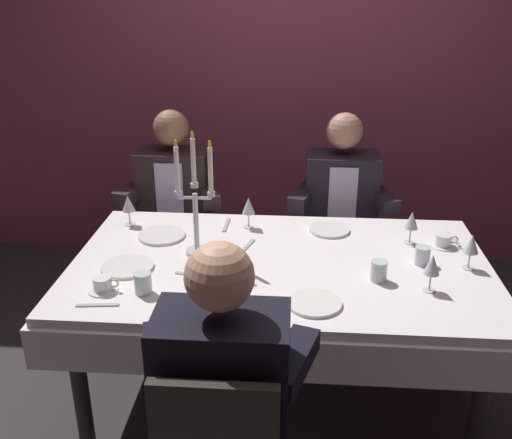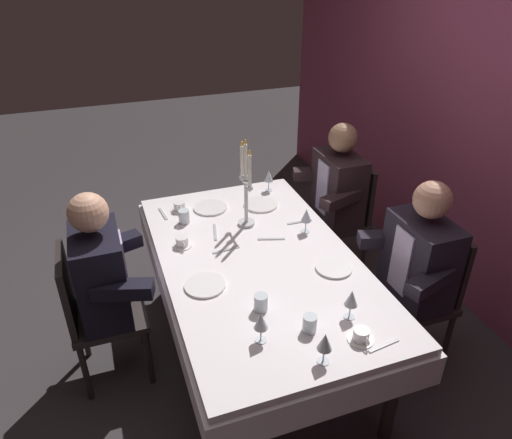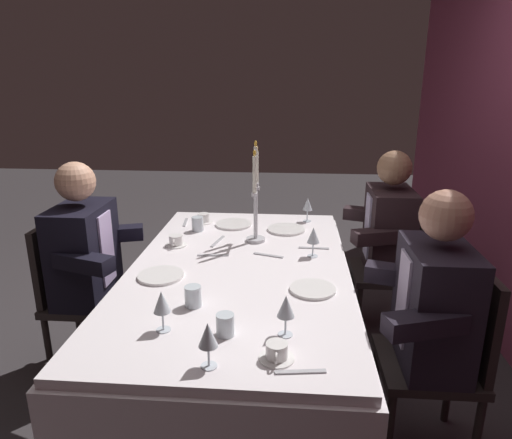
# 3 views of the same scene
# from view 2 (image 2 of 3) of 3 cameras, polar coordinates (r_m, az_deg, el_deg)

# --- Properties ---
(ground_plane) EXTENTS (12.00, 12.00, 0.00)m
(ground_plane) POSITION_cam_2_polar(r_m,az_deg,el_deg) (3.26, 0.27, -15.39)
(ground_plane) COLOR #363133
(back_wall) EXTENTS (6.00, 0.12, 2.70)m
(back_wall) POSITION_cam_2_polar(r_m,az_deg,el_deg) (3.39, 28.22, 9.85)
(back_wall) COLOR #8F3C58
(back_wall) RESTS_ON ground_plane
(dining_table) EXTENTS (1.94, 1.14, 0.74)m
(dining_table) POSITION_cam_2_polar(r_m,az_deg,el_deg) (2.85, 0.30, -6.64)
(dining_table) COLOR white
(dining_table) RESTS_ON ground_plane
(candelabra) EXTENTS (0.19, 0.11, 0.59)m
(candelabra) POSITION_cam_2_polar(r_m,az_deg,el_deg) (2.99, -1.21, 3.41)
(candelabra) COLOR silver
(candelabra) RESTS_ON dining_table
(dinner_plate_0) EXTENTS (0.22, 0.22, 0.01)m
(dinner_plate_0) POSITION_cam_2_polar(r_m,az_deg,el_deg) (2.58, -6.15, -7.84)
(dinner_plate_0) COLOR white
(dinner_plate_0) RESTS_ON dining_table
(dinner_plate_1) EXTENTS (0.23, 0.23, 0.01)m
(dinner_plate_1) POSITION_cam_2_polar(r_m,az_deg,el_deg) (3.30, -5.49, 1.45)
(dinner_plate_1) COLOR white
(dinner_plate_1) RESTS_ON dining_table
(dinner_plate_2) EXTENTS (0.21, 0.21, 0.01)m
(dinner_plate_2) POSITION_cam_2_polar(r_m,az_deg,el_deg) (2.73, 9.32, -5.72)
(dinner_plate_2) COLOR white
(dinner_plate_2) RESTS_ON dining_table
(dinner_plate_3) EXTENTS (0.24, 0.24, 0.01)m
(dinner_plate_3) POSITION_cam_2_polar(r_m,az_deg,el_deg) (3.33, 0.56, 1.83)
(dinner_plate_3) COLOR white
(dinner_plate_3) RESTS_ON dining_table
(wine_glass_0) EXTENTS (0.07, 0.07, 0.16)m
(wine_glass_0) POSITION_cam_2_polar(r_m,az_deg,el_deg) (2.99, 6.05, 0.41)
(wine_glass_0) COLOR silver
(wine_glass_0) RESTS_ON dining_table
(wine_glass_1) EXTENTS (0.07, 0.07, 0.16)m
(wine_glass_1) POSITION_cam_2_polar(r_m,az_deg,el_deg) (2.19, 0.60, -12.18)
(wine_glass_1) COLOR silver
(wine_glass_1) RESTS_ON dining_table
(wine_glass_2) EXTENTS (0.07, 0.07, 0.16)m
(wine_glass_2) POSITION_cam_2_polar(r_m,az_deg,el_deg) (2.12, 8.33, -14.37)
(wine_glass_2) COLOR silver
(wine_glass_2) RESTS_ON dining_table
(wine_glass_3) EXTENTS (0.07, 0.07, 0.16)m
(wine_glass_3) POSITION_cam_2_polar(r_m,az_deg,el_deg) (2.36, 11.38, -9.34)
(wine_glass_3) COLOR silver
(wine_glass_3) RESTS_ON dining_table
(wine_glass_4) EXTENTS (0.07, 0.07, 0.16)m
(wine_glass_4) POSITION_cam_2_polar(r_m,az_deg,el_deg) (3.49, 1.54, 5.23)
(wine_glass_4) COLOR silver
(wine_glass_4) RESTS_ON dining_table
(water_tumbler_0) EXTENTS (0.07, 0.07, 0.09)m
(water_tumbler_0) POSITION_cam_2_polar(r_m,az_deg,el_deg) (2.31, 6.47, -12.29)
(water_tumbler_0) COLOR silver
(water_tumbler_0) RESTS_ON dining_table
(water_tumbler_1) EXTENTS (0.07, 0.07, 0.09)m
(water_tumbler_1) POSITION_cam_2_polar(r_m,az_deg,el_deg) (3.14, -8.64, 0.36)
(water_tumbler_1) COLOR silver
(water_tumbler_1) RESTS_ON dining_table
(water_tumbler_2) EXTENTS (0.07, 0.07, 0.09)m
(water_tumbler_2) POSITION_cam_2_polar(r_m,az_deg,el_deg) (2.40, 0.59, -9.96)
(water_tumbler_2) COLOR silver
(water_tumbler_2) RESTS_ON dining_table
(coffee_cup_0) EXTENTS (0.13, 0.12, 0.06)m
(coffee_cup_0) POSITION_cam_2_polar(r_m,az_deg,el_deg) (2.91, -8.87, -2.68)
(coffee_cup_0) COLOR white
(coffee_cup_0) RESTS_ON dining_table
(coffee_cup_1) EXTENTS (0.13, 0.12, 0.06)m
(coffee_cup_1) POSITION_cam_2_polar(r_m,az_deg,el_deg) (3.30, -9.17, 1.50)
(coffee_cup_1) COLOR white
(coffee_cup_1) RESTS_ON dining_table
(coffee_cup_2) EXTENTS (0.13, 0.12, 0.06)m
(coffee_cup_2) POSITION_cam_2_polar(r_m,az_deg,el_deg) (2.31, 12.52, -13.47)
(coffee_cup_2) COLOR white
(coffee_cup_2) RESTS_ON dining_table
(spoon_0) EXTENTS (0.02, 0.17, 0.01)m
(spoon_0) POSITION_cam_2_polar(r_m,az_deg,el_deg) (3.14, 5.24, -0.30)
(spoon_0) COLOR #B7B7BC
(spoon_0) RESTS_ON dining_table
(spoon_1) EXTENTS (0.04, 0.17, 0.01)m
(spoon_1) POSITION_cam_2_polar(r_m,az_deg,el_deg) (2.32, 15.10, -14.39)
(spoon_1) COLOR #B7B7BC
(spoon_1) RESTS_ON dining_table
(spoon_2) EXTENTS (0.03, 0.17, 0.01)m
(spoon_2) POSITION_cam_2_polar(r_m,az_deg,el_deg) (2.85, -3.60, -3.66)
(spoon_2) COLOR #B7B7BC
(spoon_2) RESTS_ON dining_table
(fork_3) EXTENTS (0.07, 0.17, 0.01)m
(fork_3) POSITION_cam_2_polar(r_m,az_deg,el_deg) (2.95, 1.85, -2.35)
(fork_3) COLOR #B7B7BC
(fork_3) RESTS_ON dining_table
(fork_4) EXTENTS (0.17, 0.04, 0.01)m
(fork_4) POSITION_cam_2_polar(r_m,az_deg,el_deg) (3.28, -11.11, 0.68)
(fork_4) COLOR #B7B7BC
(fork_4) RESTS_ON dining_table
(knife_5) EXTENTS (0.19, 0.06, 0.01)m
(knife_5) POSITION_cam_2_polar(r_m,az_deg,el_deg) (3.03, -4.93, -1.52)
(knife_5) COLOR #B7B7BC
(knife_5) RESTS_ON dining_table
(seated_diner_0) EXTENTS (0.63, 0.48, 1.24)m
(seated_diner_0) POSITION_cam_2_polar(r_m,az_deg,el_deg) (3.64, 9.91, 3.76)
(seated_diner_0) COLOR #2B2422
(seated_diner_0) RESTS_ON ground_plane
(seated_diner_1) EXTENTS (0.63, 0.48, 1.24)m
(seated_diner_1) POSITION_cam_2_polar(r_m,az_deg,el_deg) (2.80, -18.25, -6.34)
(seated_diner_1) COLOR #2B2422
(seated_diner_1) RESTS_ON ground_plane
(seated_diner_2) EXTENTS (0.63, 0.48, 1.24)m
(seated_diner_2) POSITION_cam_2_polar(r_m,az_deg,el_deg) (2.93, 19.14, -4.63)
(seated_diner_2) COLOR #2B2422
(seated_diner_2) RESTS_ON ground_plane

